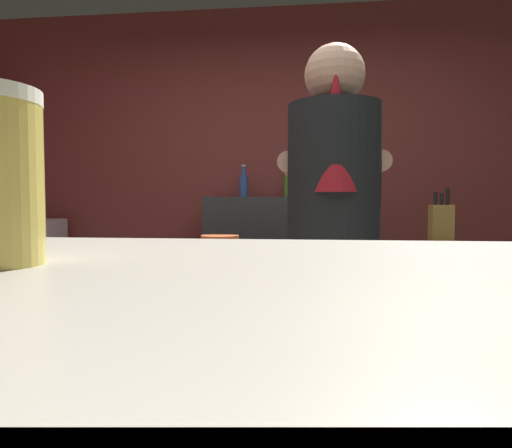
% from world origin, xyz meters
% --- Properties ---
extents(wall_back, '(5.20, 0.10, 2.70)m').
position_xyz_m(wall_back, '(0.00, 2.20, 1.35)').
color(wall_back, brown).
rests_on(wall_back, ground).
extents(prep_counter, '(2.10, 0.60, 0.93)m').
position_xyz_m(prep_counter, '(0.35, 0.69, 0.46)').
color(prep_counter, brown).
rests_on(prep_counter, ground).
extents(back_shelf, '(0.89, 0.36, 1.18)m').
position_xyz_m(back_shelf, '(-0.14, 1.92, 0.59)').
color(back_shelf, '#353A3A').
rests_on(back_shelf, ground).
extents(mini_fridge, '(0.57, 0.58, 1.01)m').
position_xyz_m(mini_fridge, '(-2.07, 1.75, 0.50)').
color(mini_fridge, white).
rests_on(mini_fridge, ground).
extents(bartender, '(0.43, 0.51, 1.71)m').
position_xyz_m(bartender, '(0.27, 0.24, 0.99)').
color(bartender, '#312738').
rests_on(bartender, ground).
extents(knife_block, '(0.10, 0.08, 0.28)m').
position_xyz_m(knife_block, '(0.81, 0.78, 1.03)').
color(knife_block, olive).
rests_on(knife_block, prep_counter).
extents(mixing_bowl, '(0.19, 0.19, 0.05)m').
position_xyz_m(mixing_bowl, '(-0.25, 0.70, 0.95)').
color(mixing_bowl, '#C75B2B').
rests_on(mixing_bowl, prep_counter).
extents(chefs_knife, '(0.24, 0.10, 0.01)m').
position_xyz_m(chefs_knife, '(0.55, 0.64, 0.93)').
color(chefs_knife, silver).
rests_on(chefs_knife, prep_counter).
extents(bottle_vinegar, '(0.05, 0.05, 0.23)m').
position_xyz_m(bottle_vinegar, '(0.03, 2.00, 1.27)').
color(bottle_vinegar, '#4D7D2A').
rests_on(bottle_vinegar, back_shelf).
extents(bottle_soy, '(0.07, 0.07, 0.25)m').
position_xyz_m(bottle_soy, '(-0.30, 1.94, 1.27)').
color(bottle_soy, '#365698').
rests_on(bottle_soy, back_shelf).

